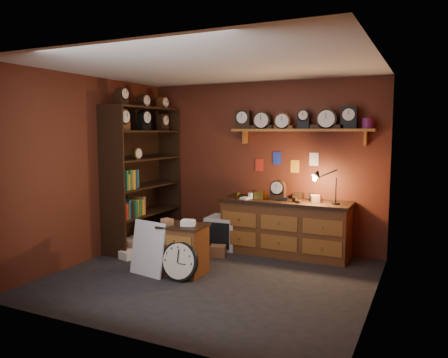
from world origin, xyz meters
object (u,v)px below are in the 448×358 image
shelving_unit (142,171)px  big_round_clock (180,261)px  workbench (285,224)px  low_cabinet (184,247)px

shelving_unit → big_round_clock: 2.17m
workbench → big_round_clock: bearing=-116.2°
workbench → low_cabinet: (-0.94, -1.48, -0.11)m
shelving_unit → workbench: (2.32, 0.49, -0.78)m
workbench → low_cabinet: 1.76m
shelving_unit → big_round_clock: bearing=-40.1°
workbench → low_cabinet: workbench is taller
low_cabinet → big_round_clock: (0.09, -0.26, -0.11)m
workbench → big_round_clock: (-0.85, -1.73, -0.22)m
shelving_unit → low_cabinet: shelving_unit is taller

